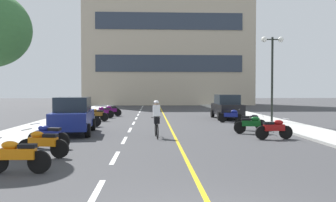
{
  "coord_description": "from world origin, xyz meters",
  "views": [
    {
      "loc": [
        -0.83,
        -5.5,
        2.16
      ],
      "look_at": [
        0.25,
        17.9,
        1.45
      ],
      "focal_mm": 38.36,
      "sensor_mm": 36.0,
      "label": 1
    }
  ],
  "objects_px": {
    "street_lamp_mid": "(272,60)",
    "motorcycle_1": "(43,143)",
    "motorcycle_3": "(274,129)",
    "motorcycle_7": "(231,115)",
    "motorcycle_8": "(97,114)",
    "parked_car_mid": "(227,107)",
    "cyclist_rider": "(157,118)",
    "motorcycle_4": "(251,124)",
    "motorcycle_2": "(48,136)",
    "motorcycle_9": "(104,112)",
    "motorcycle_0": "(17,155)",
    "motorcycle_11": "(110,110)",
    "motorcycle_5": "(250,122)",
    "parked_car_near": "(73,115)",
    "motorcycle_6": "(86,119)",
    "motorcycle_10": "(111,111)"
  },
  "relations": [
    {
      "from": "parked_car_mid",
      "to": "motorcycle_1",
      "type": "relative_size",
      "value": 2.49
    },
    {
      "from": "street_lamp_mid",
      "to": "motorcycle_1",
      "type": "bearing_deg",
      "value": -134.74
    },
    {
      "from": "motorcycle_1",
      "to": "motorcycle_5",
      "type": "distance_m",
      "value": 11.48
    },
    {
      "from": "motorcycle_0",
      "to": "cyclist_rider",
      "type": "bearing_deg",
      "value": 61.82
    },
    {
      "from": "motorcycle_2",
      "to": "motorcycle_9",
      "type": "xyz_separation_m",
      "value": [
        0.12,
        14.53,
        0.0
      ]
    },
    {
      "from": "motorcycle_0",
      "to": "motorcycle_1",
      "type": "distance_m",
      "value": 2.19
    },
    {
      "from": "motorcycle_3",
      "to": "motorcycle_8",
      "type": "distance_m",
      "value": 13.34
    },
    {
      "from": "motorcycle_4",
      "to": "motorcycle_7",
      "type": "bearing_deg",
      "value": 86.6
    },
    {
      "from": "motorcycle_0",
      "to": "motorcycle_4",
      "type": "relative_size",
      "value": 1.01
    },
    {
      "from": "motorcycle_3",
      "to": "motorcycle_10",
      "type": "xyz_separation_m",
      "value": [
        -8.73,
        14.21,
        0.0
      ]
    },
    {
      "from": "motorcycle_0",
      "to": "motorcycle_5",
      "type": "height_order",
      "value": "same"
    },
    {
      "from": "motorcycle_8",
      "to": "motorcycle_1",
      "type": "bearing_deg",
      "value": -88.58
    },
    {
      "from": "motorcycle_6",
      "to": "motorcycle_7",
      "type": "xyz_separation_m",
      "value": [
        9.12,
        2.53,
        0.0
      ]
    },
    {
      "from": "motorcycle_3",
      "to": "motorcycle_9",
      "type": "relative_size",
      "value": 1.03
    },
    {
      "from": "motorcycle_2",
      "to": "motorcycle_11",
      "type": "relative_size",
      "value": 1.02
    },
    {
      "from": "motorcycle_5",
      "to": "motorcycle_2",
      "type": "bearing_deg",
      "value": -149.1
    },
    {
      "from": "motorcycle_11",
      "to": "cyclist_rider",
      "type": "bearing_deg",
      "value": -75.64
    },
    {
      "from": "motorcycle_7",
      "to": "motorcycle_6",
      "type": "bearing_deg",
      "value": -164.52
    },
    {
      "from": "motorcycle_1",
      "to": "motorcycle_2",
      "type": "bearing_deg",
      "value": 101.03
    },
    {
      "from": "motorcycle_1",
      "to": "motorcycle_7",
      "type": "distance_m",
      "value": 14.91
    },
    {
      "from": "motorcycle_1",
      "to": "motorcycle_11",
      "type": "xyz_separation_m",
      "value": [
        -0.09,
        19.54,
        0.0
      ]
    },
    {
      "from": "motorcycle_5",
      "to": "motorcycle_9",
      "type": "xyz_separation_m",
      "value": [
        -9.03,
        9.05,
        0.0
      ]
    },
    {
      "from": "motorcycle_0",
      "to": "street_lamp_mid",
      "type": "bearing_deg",
      "value": 50.25
    },
    {
      "from": "motorcycle_6",
      "to": "motorcycle_7",
      "type": "distance_m",
      "value": 9.47
    },
    {
      "from": "parked_car_mid",
      "to": "motorcycle_5",
      "type": "xyz_separation_m",
      "value": [
        -0.38,
        -7.81,
        -0.44
      ]
    },
    {
      "from": "motorcycle_4",
      "to": "motorcycle_10",
      "type": "height_order",
      "value": "same"
    },
    {
      "from": "parked_car_near",
      "to": "motorcycle_8",
      "type": "relative_size",
      "value": 2.61
    },
    {
      "from": "motorcycle_1",
      "to": "motorcycle_9",
      "type": "xyz_separation_m",
      "value": [
        -0.25,
        16.43,
        0.0
      ]
    },
    {
      "from": "motorcycle_8",
      "to": "parked_car_mid",
      "type": "bearing_deg",
      "value": 9.83
    },
    {
      "from": "motorcycle_3",
      "to": "motorcycle_11",
      "type": "bearing_deg",
      "value": 119.79
    },
    {
      "from": "motorcycle_11",
      "to": "motorcycle_5",
      "type": "bearing_deg",
      "value": -53.87
    },
    {
      "from": "motorcycle_0",
      "to": "cyclist_rider",
      "type": "relative_size",
      "value": 0.96
    },
    {
      "from": "parked_car_near",
      "to": "motorcycle_8",
      "type": "xyz_separation_m",
      "value": [
        0.06,
        7.28,
        -0.44
      ]
    },
    {
      "from": "motorcycle_9",
      "to": "motorcycle_7",
      "type": "bearing_deg",
      "value": -25.91
    },
    {
      "from": "motorcycle_7",
      "to": "motorcycle_2",
      "type": "bearing_deg",
      "value": -132.07
    },
    {
      "from": "motorcycle_8",
      "to": "cyclist_rider",
      "type": "bearing_deg",
      "value": -65.39
    },
    {
      "from": "motorcycle_4",
      "to": "motorcycle_11",
      "type": "xyz_separation_m",
      "value": [
        -8.51,
        13.63,
        0.0
      ]
    },
    {
      "from": "motorcycle_2",
      "to": "motorcycle_4",
      "type": "relative_size",
      "value": 0.99
    },
    {
      "from": "motorcycle_5",
      "to": "motorcycle_11",
      "type": "relative_size",
      "value": 1.0
    },
    {
      "from": "street_lamp_mid",
      "to": "motorcycle_3",
      "type": "height_order",
      "value": "street_lamp_mid"
    },
    {
      "from": "cyclist_rider",
      "to": "motorcycle_10",
      "type": "bearing_deg",
      "value": 104.93
    },
    {
      "from": "motorcycle_4",
      "to": "motorcycle_10",
      "type": "distance_m",
      "value": 14.74
    },
    {
      "from": "parked_car_mid",
      "to": "motorcycle_2",
      "type": "xyz_separation_m",
      "value": [
        -9.54,
        -13.29,
        -0.44
      ]
    },
    {
      "from": "street_lamp_mid",
      "to": "motorcycle_6",
      "type": "distance_m",
      "value": 12.37
    },
    {
      "from": "motorcycle_7",
      "to": "motorcycle_11",
      "type": "relative_size",
      "value": 1.0
    },
    {
      "from": "motorcycle_3",
      "to": "motorcycle_7",
      "type": "height_order",
      "value": "same"
    },
    {
      "from": "motorcycle_4",
      "to": "motorcycle_8",
      "type": "xyz_separation_m",
      "value": [
        -8.76,
        7.63,
        0.0
      ]
    },
    {
      "from": "motorcycle_3",
      "to": "motorcycle_4",
      "type": "xyz_separation_m",
      "value": [
        -0.45,
        2.02,
        0.0
      ]
    },
    {
      "from": "motorcycle_7",
      "to": "motorcycle_9",
      "type": "height_order",
      "value": "same"
    },
    {
      "from": "parked_car_near",
      "to": "cyclist_rider",
      "type": "height_order",
      "value": "parked_car_near"
    }
  ]
}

